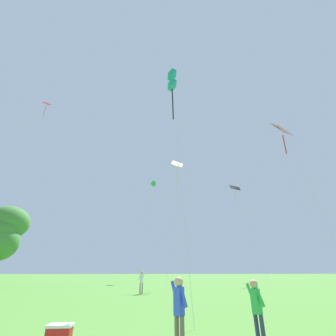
{
  "coord_description": "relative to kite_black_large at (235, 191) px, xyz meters",
  "views": [
    {
      "loc": [
        1.89,
        -3.4,
        1.62
      ],
      "look_at": [
        4.74,
        27.82,
        15.85
      ],
      "focal_mm": 24.48,
      "sensor_mm": 36.0,
      "label": 1
    }
  ],
  "objects": [
    {
      "name": "kite_yellow_diamond",
      "position": [
        -11.37,
        -6.04,
        1.06
      ],
      "size": [
        3.17,
        6.77,
        17.75
      ],
      "color": "yellow",
      "rests_on": "ground_plane"
    },
    {
      "name": "kite_red_high",
      "position": [
        -34.78,
        -3.85,
        12.26
      ],
      "size": [
        2.93,
        12.35,
        29.95
      ],
      "color": "red",
      "rests_on": "ground_plane"
    },
    {
      "name": "kite_teal_box",
      "position": [
        -13.81,
        -21.77,
        3.09
      ],
      "size": [
        0.89,
        8.3,
        19.25
      ],
      "color": "teal",
      "rests_on": "ground_plane"
    },
    {
      "name": "person_child_small",
      "position": [
        -13.0,
        -31.83,
        -14.01
      ],
      "size": [
        0.29,
        0.44,
        1.44
      ],
      "color": "#2D3351",
      "rests_on": "ground_plane"
    },
    {
      "name": "tree_right_cluster",
      "position": [
        -33.06,
        -7.86,
        -8.83
      ],
      "size": [
        5.07,
        5.62,
        9.24
      ],
      "color": "brown",
      "rests_on": "ground_plane"
    },
    {
      "name": "picnic_cooler",
      "position": [
        -17.72,
        -30.93,
        -14.65
      ],
      "size": [
        0.6,
        0.4,
        0.44
      ],
      "color": "red",
      "rests_on": "ground_plane"
    },
    {
      "name": "person_far_back",
      "position": [
        -15.94,
        -17.06,
        -13.86
      ],
      "size": [
        0.55,
        0.23,
        1.69
      ],
      "color": "gray",
      "rests_on": "ground_plane"
    },
    {
      "name": "kite_green_small",
      "position": [
        -14.88,
        9.91,
        4.55
      ],
      "size": [
        3.17,
        5.42,
        20.22
      ],
      "color": "green",
      "rests_on": "ground_plane"
    },
    {
      "name": "person_foreground_watcher",
      "position": [
        -14.9,
        -32.07,
        -13.97
      ],
      "size": [
        0.37,
        0.42,
        1.51
      ],
      "color": "#665B4C",
      "rests_on": "ground_plane"
    },
    {
      "name": "kite_pink_low",
      "position": [
        -2.33,
        -19.41,
        -0.56
      ],
      "size": [
        2.3,
        6.05,
        15.8
      ],
      "color": "pink",
      "rests_on": "ground_plane"
    },
    {
      "name": "kite_black_large",
      "position": [
        0.0,
        0.0,
        0.0
      ],
      "size": [
        2.11,
        6.16,
        16.24
      ],
      "color": "black",
      "rests_on": "ground_plane"
    }
  ]
}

